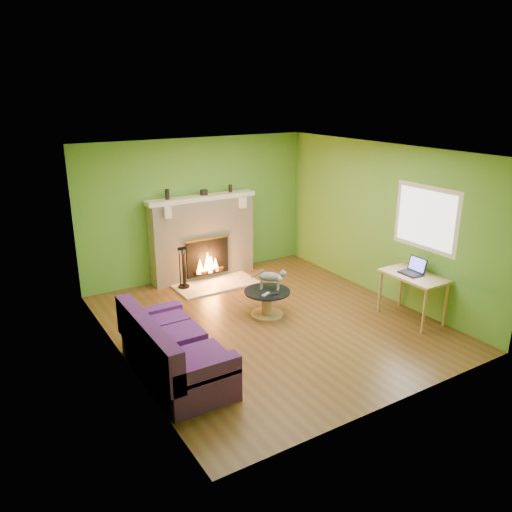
{
  "coord_description": "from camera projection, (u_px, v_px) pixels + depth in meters",
  "views": [
    {
      "loc": [
        -3.83,
        -5.84,
        3.41
      ],
      "look_at": [
        -0.0,
        0.4,
        0.96
      ],
      "focal_mm": 35.0,
      "sensor_mm": 36.0,
      "label": 1
    }
  ],
  "objects": [
    {
      "name": "wall_front",
      "position": [
        400.0,
        300.0,
        5.27
      ],
      "size": [
        5.0,
        0.0,
        5.0
      ],
      "primitive_type": "plane",
      "rotation": [
        -1.57,
        0.0,
        0.0
      ],
      "color": "#56912F",
      "rests_on": "floor"
    },
    {
      "name": "window_pane",
      "position": [
        426.0,
        218.0,
        7.59
      ],
      "size": [
        0.0,
        1.06,
        1.06
      ],
      "primitive_type": "plane",
      "rotation": [
        1.57,
        0.0,
        -1.57
      ],
      "color": "white",
      "rests_on": "wall_right"
    },
    {
      "name": "coffee_table",
      "position": [
        267.0,
        301.0,
        7.87
      ],
      "size": [
        0.73,
        0.73,
        0.41
      ],
      "color": "tan",
      "rests_on": "floor"
    },
    {
      "name": "wall_right",
      "position": [
        382.0,
        221.0,
        8.4
      ],
      "size": [
        0.0,
        5.0,
        5.0
      ],
      "primitive_type": "plane",
      "rotation": [
        1.57,
        0.0,
        -1.57
      ],
      "color": "#56912F",
      "rests_on": "floor"
    },
    {
      "name": "remote_silver",
      "position": [
        266.0,
        294.0,
        7.66
      ],
      "size": [
        0.17,
        0.11,
        0.02
      ],
      "primitive_type": "cube",
      "rotation": [
        0.0,
        0.0,
        0.42
      ],
      "color": "gray",
      "rests_on": "coffee_table"
    },
    {
      "name": "mantel_box",
      "position": [
        204.0,
        192.0,
        9.09
      ],
      "size": [
        0.12,
        0.08,
        0.1
      ],
      "primitive_type": "cube",
      "color": "black",
      "rests_on": "mantel"
    },
    {
      "name": "window_frame",
      "position": [
        426.0,
        218.0,
        7.59
      ],
      "size": [
        0.0,
        1.2,
        1.2
      ],
      "primitive_type": "plane",
      "rotation": [
        1.57,
        0.0,
        -1.57
      ],
      "color": "silver",
      "rests_on": "wall_right"
    },
    {
      "name": "wall_left",
      "position": [
        118.0,
        269.0,
        6.17
      ],
      "size": [
        0.0,
        5.0,
        5.0
      ],
      "primitive_type": "plane",
      "rotation": [
        1.57,
        0.0,
        1.57
      ],
      "color": "#56912F",
      "rests_on": "floor"
    },
    {
      "name": "fireplace",
      "position": [
        203.0,
        238.0,
        9.33
      ],
      "size": [
        2.1,
        0.46,
        1.58
      ],
      "color": "beige",
      "rests_on": "floor"
    },
    {
      "name": "desk",
      "position": [
        414.0,
        280.0,
        7.63
      ],
      "size": [
        0.57,
        0.99,
        0.73
      ],
      "color": "tan",
      "rests_on": "floor"
    },
    {
      "name": "floor",
      "position": [
        270.0,
        322.0,
        7.7
      ],
      "size": [
        5.0,
        5.0,
        0.0
      ],
      "primitive_type": "plane",
      "color": "brown",
      "rests_on": "ground"
    },
    {
      "name": "fire_tools",
      "position": [
        183.0,
        267.0,
        8.86
      ],
      "size": [
        0.2,
        0.2,
        0.76
      ],
      "primitive_type": null,
      "color": "black",
      "rests_on": "hearth"
    },
    {
      "name": "mantel",
      "position": [
        202.0,
        198.0,
        9.07
      ],
      "size": [
        2.1,
        0.28,
        0.08
      ],
      "primitive_type": "cube",
      "color": "silver",
      "rests_on": "fireplace"
    },
    {
      "name": "cat",
      "position": [
        270.0,
        279.0,
        7.84
      ],
      "size": [
        0.53,
        0.5,
        0.33
      ],
      "primitive_type": null,
      "rotation": [
        0.0,
        0.0,
        0.84
      ],
      "color": "slate",
      "rests_on": "coffee_table"
    },
    {
      "name": "ceiling",
      "position": [
        271.0,
        151.0,
        6.88
      ],
      "size": [
        5.0,
        5.0,
        0.0
      ],
      "primitive_type": "plane",
      "rotation": [
        3.14,
        0.0,
        0.0
      ],
      "color": "white",
      "rests_on": "wall_back"
    },
    {
      "name": "mantel_vase_right",
      "position": [
        230.0,
        188.0,
        9.36
      ],
      "size": [
        0.07,
        0.07,
        0.14
      ],
      "primitive_type": "cylinder",
      "color": "black",
      "rests_on": "mantel"
    },
    {
      "name": "sofa",
      "position": [
        171.0,
        352.0,
        6.17
      ],
      "size": [
        0.87,
        1.85,
        0.83
      ],
      "color": "#441962",
      "rests_on": "floor"
    },
    {
      "name": "wall_back",
      "position": [
        197.0,
        209.0,
        9.31
      ],
      "size": [
        5.0,
        0.0,
        5.0
      ],
      "primitive_type": "plane",
      "rotation": [
        1.57,
        0.0,
        0.0
      ],
      "color": "#56912F",
      "rests_on": "floor"
    },
    {
      "name": "remote_black",
      "position": [
        275.0,
        294.0,
        7.67
      ],
      "size": [
        0.16,
        0.06,
        0.02
      ],
      "primitive_type": "cube",
      "rotation": [
        0.0,
        0.0,
        -0.08
      ],
      "color": "black",
      "rests_on": "coffee_table"
    },
    {
      "name": "laptop",
      "position": [
        412.0,
        266.0,
        7.59
      ],
      "size": [
        0.3,
        0.34,
        0.25
      ],
      "primitive_type": null,
      "rotation": [
        0.0,
        0.0,
        -0.03
      ],
      "color": "black",
      "rests_on": "desk"
    },
    {
      "name": "mantel_vase_left",
      "position": [
        167.0,
        194.0,
        8.73
      ],
      "size": [
        0.08,
        0.08,
        0.18
      ],
      "primitive_type": "cylinder",
      "color": "black",
      "rests_on": "mantel"
    },
    {
      "name": "hearth",
      "position": [
        216.0,
        284.0,
        9.15
      ],
      "size": [
        1.5,
        0.75,
        0.03
      ],
      "primitive_type": "cube",
      "color": "beige",
      "rests_on": "floor"
    }
  ]
}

